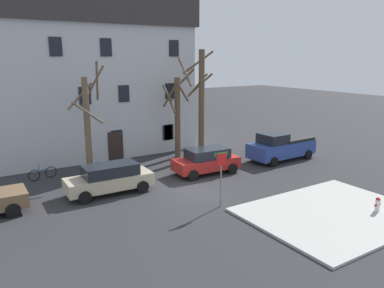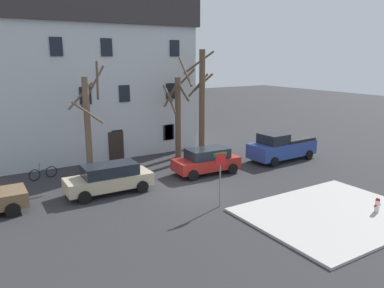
% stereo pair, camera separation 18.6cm
% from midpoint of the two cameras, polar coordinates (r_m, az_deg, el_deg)
% --- Properties ---
extents(ground_plane, '(120.00, 120.00, 0.00)m').
position_cam_midpoint_polar(ground_plane, '(21.24, 0.04, -7.12)').
color(ground_plane, '#2D2D30').
extents(sidewalk_slab, '(8.21, 6.27, 0.12)m').
position_cam_midpoint_polar(sidewalk_slab, '(19.37, 20.52, -9.86)').
color(sidewalk_slab, '#B7B5AD').
rests_on(sidewalk_slab, ground_plane).
extents(building_main, '(15.61, 8.86, 11.77)m').
position_cam_midpoint_polar(building_main, '(30.89, -16.20, 10.02)').
color(building_main, silver).
rests_on(building_main, ground_plane).
extents(tree_bare_near, '(2.39, 2.41, 7.19)m').
position_cam_midpoint_polar(tree_bare_near, '(23.98, -15.79, 3.29)').
color(tree_bare_near, brown).
rests_on(tree_bare_near, ground_plane).
extents(tree_bare_mid, '(2.37, 2.19, 6.58)m').
position_cam_midpoint_polar(tree_bare_mid, '(27.52, -2.49, 4.71)').
color(tree_bare_mid, brown).
rests_on(tree_bare_mid, ground_plane).
extents(tree_bare_far, '(3.15, 2.66, 7.90)m').
position_cam_midpoint_polar(tree_bare_far, '(27.71, 1.12, 6.66)').
color(tree_bare_far, brown).
rests_on(tree_bare_far, ground_plane).
extents(car_beige_wagon, '(4.73, 2.02, 1.64)m').
position_cam_midpoint_polar(car_beige_wagon, '(21.12, -12.68, -5.11)').
color(car_beige_wagon, '#C6B793').
rests_on(car_beige_wagon, ground_plane).
extents(car_red_wagon, '(4.35, 2.20, 1.65)m').
position_cam_midpoint_polar(car_red_wagon, '(24.09, 2.01, -2.52)').
color(car_red_wagon, '#AD231E').
rests_on(car_red_wagon, ground_plane).
extents(pickup_truck_blue, '(5.32, 2.36, 2.05)m').
position_cam_midpoint_polar(pickup_truck_blue, '(27.99, 13.23, -0.38)').
color(pickup_truck_blue, '#2D4799').
rests_on(pickup_truck_blue, ground_plane).
extents(fire_hydrant, '(0.42, 0.22, 0.70)m').
position_cam_midpoint_polar(fire_hydrant, '(20.15, 26.19, -8.21)').
color(fire_hydrant, silver).
rests_on(fire_hydrant, sidewalk_slab).
extents(street_sign_pole, '(0.76, 0.07, 2.80)m').
position_cam_midpoint_polar(street_sign_pole, '(18.49, 4.17, -3.85)').
color(street_sign_pole, slate).
rests_on(street_sign_pole, ground_plane).
extents(bicycle_leaning, '(1.72, 0.40, 1.03)m').
position_cam_midpoint_polar(bicycle_leaning, '(24.84, -22.00, -4.20)').
color(bicycle_leaning, black).
rests_on(bicycle_leaning, ground_plane).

